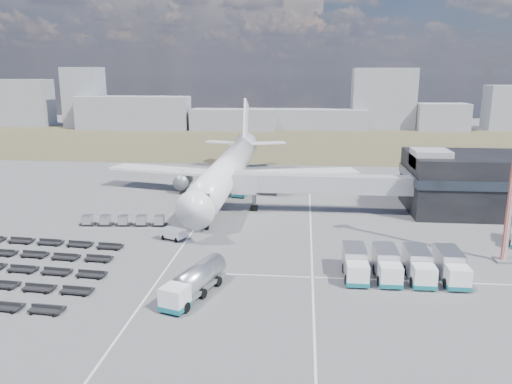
{
  "coord_description": "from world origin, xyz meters",
  "views": [
    {
      "loc": [
        14.64,
        -63.53,
        23.71
      ],
      "look_at": [
        6.76,
        17.93,
        4.0
      ],
      "focal_mm": 35.0,
      "sensor_mm": 36.0,
      "label": 1
    }
  ],
  "objects": [
    {
      "name": "ground",
      "position": [
        0.0,
        0.0,
        0.0
      ],
      "size": [
        420.0,
        420.0,
        0.0
      ],
      "primitive_type": "plane",
      "color": "#565659",
      "rests_on": "ground"
    },
    {
      "name": "grass_strip",
      "position": [
        0.0,
        110.0,
        0.01
      ],
      "size": [
        420.0,
        90.0,
        0.01
      ],
      "primitive_type": "cube",
      "color": "#4B442D",
      "rests_on": "ground"
    },
    {
      "name": "lane_markings",
      "position": [
        9.77,
        3.0,
        0.01
      ],
      "size": [
        47.12,
        110.0,
        0.01
      ],
      "color": "silver",
      "rests_on": "ground"
    },
    {
      "name": "terminal",
      "position": [
        47.77,
        23.96,
        5.25
      ],
      "size": [
        30.4,
        16.4,
        11.0
      ],
      "color": "black",
      "rests_on": "ground"
    },
    {
      "name": "jet_bridge",
      "position": [
        15.9,
        20.42,
        5.05
      ],
      "size": [
        30.3,
        3.8,
        7.05
      ],
      "color": "#939399",
      "rests_on": "ground"
    },
    {
      "name": "airliner",
      "position": [
        0.0,
        32.38,
        5.29
      ],
      "size": [
        51.59,
        64.53,
        17.62
      ],
      "color": "white",
      "rests_on": "ground"
    },
    {
      "name": "skyline",
      "position": [
        -11.93,
        151.14,
        8.5
      ],
      "size": [
        286.83,
        25.37,
        25.77
      ],
      "color": "gray",
      "rests_on": "ground"
    },
    {
      "name": "fuel_tanker",
      "position": [
        3.16,
        -14.31,
        1.66
      ],
      "size": [
        5.63,
        10.54,
        3.31
      ],
      "rotation": [
        0.0,
        0.0,
        -0.31
      ],
      "color": "white",
      "rests_on": "ground"
    },
    {
      "name": "pushback_tug",
      "position": [
        -4.0,
        4.02,
        0.77
      ],
      "size": [
        3.96,
        3.22,
        1.54
      ],
      "primitive_type": "cube",
      "rotation": [
        0.0,
        0.0,
        -0.43
      ],
      "color": "white",
      "rests_on": "ground"
    },
    {
      "name": "catering_truck",
      "position": [
        2.89,
        31.8,
        1.48
      ],
      "size": [
        4.39,
        6.81,
        2.9
      ],
      "rotation": [
        0.0,
        0.0,
        -0.31
      ],
      "color": "white",
      "rests_on": "ground"
    },
    {
      "name": "service_trucks_near",
      "position": [
        26.54,
        -7.19,
        1.65
      ],
      "size": [
        13.71,
        7.62,
        3.04
      ],
      "rotation": [
        0.0,
        0.0,
        0.01
      ],
      "color": "white",
      "rests_on": "ground"
    },
    {
      "name": "uld_row",
      "position": [
        -13.54,
        9.72,
        0.9
      ],
      "size": [
        13.85,
        2.48,
        1.51
      ],
      "rotation": [
        0.0,
        0.0,
        0.08
      ],
      "color": "black",
      "rests_on": "ground"
    },
    {
      "name": "baggage_dollies",
      "position": [
        -21.48,
        -9.79,
        0.41
      ],
      "size": [
        27.87,
        22.51,
        0.81
      ],
      "rotation": [
        0.0,
        0.0,
        -0.08
      ],
      "color": "black",
      "rests_on": "ground"
    }
  ]
}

